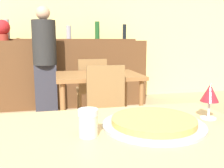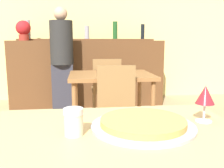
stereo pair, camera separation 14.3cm
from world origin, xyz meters
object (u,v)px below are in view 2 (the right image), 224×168
(chair_far_side_back, at_px, (106,85))
(cheese_shaker, at_px, (74,122))
(person_standing, at_px, (62,58))
(pizza_tray, at_px, (143,124))
(wine_glass, at_px, (205,96))
(potted_plant, at_px, (23,29))
(chair_far_side_front, at_px, (118,105))

(chair_far_side_back, relative_size, cheese_shaker, 8.64)
(chair_far_side_back, xyz_separation_m, person_standing, (-0.63, 0.43, 0.36))
(pizza_tray, relative_size, cheese_shaker, 4.11)
(wine_glass, xyz_separation_m, potted_plant, (-1.47, 3.38, 0.42))
(chair_far_side_back, xyz_separation_m, cheese_shaker, (-0.37, -2.51, 0.32))
(pizza_tray, bearing_deg, person_standing, 100.44)
(pizza_tray, relative_size, person_standing, 0.26)
(pizza_tray, xyz_separation_m, wine_glass, (0.28, 0.04, 0.10))
(pizza_tray, relative_size, potted_plant, 1.28)
(chair_far_side_front, relative_size, person_standing, 0.55)
(chair_far_side_back, relative_size, person_standing, 0.55)
(pizza_tray, height_order, cheese_shaker, cheese_shaker)
(cheese_shaker, xyz_separation_m, wine_glass, (0.55, 0.09, 0.06))
(chair_far_side_front, relative_size, chair_far_side_back, 1.00)
(cheese_shaker, relative_size, wine_glass, 0.64)
(chair_far_side_front, height_order, pizza_tray, chair_far_side_front)
(pizza_tray, distance_m, potted_plant, 3.66)
(pizza_tray, distance_m, cheese_shaker, 0.28)
(potted_plant, bearing_deg, wine_glass, -66.53)
(cheese_shaker, relative_size, person_standing, 0.06)
(wine_glass, bearing_deg, person_standing, 105.91)
(wine_glass, bearing_deg, chair_far_side_front, 97.91)
(chair_far_side_front, height_order, person_standing, person_standing)
(chair_far_side_front, distance_m, person_standing, 1.69)
(chair_far_side_back, height_order, wine_glass, wine_glass)
(cheese_shaker, bearing_deg, potted_plant, 104.76)
(person_standing, distance_m, potted_plant, 0.95)
(chair_far_side_front, bearing_deg, potted_plant, 121.97)
(chair_far_side_front, xyz_separation_m, cheese_shaker, (-0.37, -1.42, 0.32))
(cheese_shaker, distance_m, person_standing, 2.95)
(chair_far_side_back, bearing_deg, person_standing, -34.54)
(cheese_shaker, bearing_deg, person_standing, 95.04)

